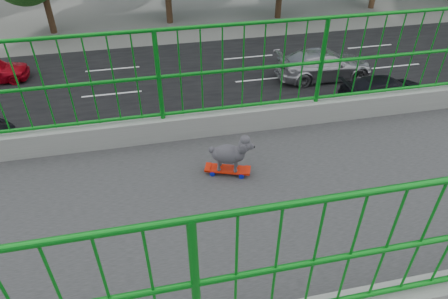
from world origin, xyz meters
TOP-DOWN VIEW (x-y plane):
  - road at (-13.00, 0.00)m, footprint 18.00×90.00m
  - skateboard at (-0.55, 2.63)m, footprint 0.31×0.53m
  - poodle at (-0.54, 2.66)m, footprint 0.31×0.48m
  - car_0 at (-6.00, 1.97)m, footprint 1.78×4.42m
  - car_3 at (-15.60, 11.32)m, footprint 2.14×5.28m
  - car_7 at (-12.40, 13.11)m, footprint 1.83×4.50m

SIDE VIEW (x-z plane):
  - road at x=-13.00m, z-range 0.00..0.02m
  - car_7 at x=-12.40m, z-range 0.00..1.31m
  - car_0 at x=-6.00m, z-range 0.00..1.51m
  - car_3 at x=-15.60m, z-range 0.00..1.53m
  - skateboard at x=-0.55m, z-range 7.02..7.09m
  - poodle at x=-0.54m, z-range 7.08..7.50m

